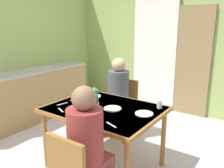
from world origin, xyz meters
name	(u,v)px	position (x,y,z in m)	size (l,w,h in m)	color
ground_plane	(88,159)	(0.00, 0.00, 0.00)	(6.20, 6.20, 0.00)	#B7B2B5
wall_back	(167,43)	(0.00, 2.39, 1.32)	(4.29, 0.10, 2.64)	#96B060
wall_left	(23,44)	(-2.04, 0.60, 1.32)	(0.10, 3.58, 2.64)	#97B05F
door_wooden	(188,62)	(0.47, 2.31, 1.00)	(0.80, 0.05, 2.00)	olive
curtain_panel	(154,54)	(-0.21, 2.29, 1.11)	(0.90, 0.03, 2.22)	white
kitchen_counter	(27,96)	(-1.71, 0.36, 0.45)	(0.61, 2.49, 0.91)	#987848
dining_table	(105,114)	(0.25, 0.02, 0.68)	(1.26, 0.97, 0.75)	olive
chair_far_diner	(123,104)	(-0.03, 0.86, 0.50)	(0.40, 0.40, 0.87)	olive
person_near_diner	(86,137)	(0.59, -0.68, 0.78)	(0.30, 0.37, 0.77)	brown
person_far_diner	(118,88)	(-0.03, 0.72, 0.78)	(0.30, 0.37, 0.77)	#565760
water_bottle_green_near	(95,101)	(0.28, -0.19, 0.89)	(0.08, 0.08, 0.30)	green
water_bottle_green_far	(93,107)	(0.37, -0.32, 0.89)	(0.08, 0.08, 0.30)	#328A68
serving_bowl_center	(91,105)	(0.12, -0.05, 0.78)	(0.17, 0.17, 0.06)	beige
dinner_plate_near_left	(144,114)	(0.71, 0.11, 0.76)	(0.19, 0.19, 0.01)	white
dinner_plate_near_right	(93,96)	(-0.13, 0.26, 0.76)	(0.21, 0.21, 0.01)	white
dinner_plate_far_center	(113,109)	(0.35, 0.04, 0.76)	(0.20, 0.20, 0.01)	white
drinking_glass_by_near_diner	(160,104)	(0.77, 0.37, 0.80)	(0.06, 0.06, 0.09)	silver
cutlery_knife_near	(111,125)	(0.59, -0.32, 0.75)	(0.15, 0.02, 0.00)	silver
cutlery_fork_near	(61,110)	(-0.10, -0.32, 0.75)	(0.15, 0.02, 0.00)	silver
cutlery_knife_far	(76,101)	(-0.18, 0.00, 0.75)	(0.15, 0.02, 0.00)	silver
cutlery_fork_far	(62,104)	(-0.24, -0.17, 0.75)	(0.15, 0.02, 0.00)	silver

